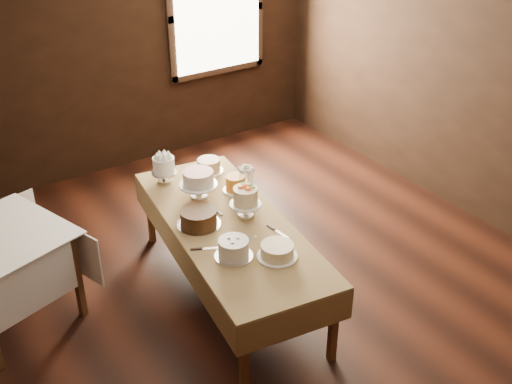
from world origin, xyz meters
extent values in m
cube|color=black|center=(0.00, 0.00, 0.00)|extent=(5.00, 6.00, 0.01)
cube|color=black|center=(0.00, 3.00, 1.40)|extent=(5.00, 0.02, 2.80)
cube|color=black|center=(2.50, 0.00, 1.40)|extent=(0.02, 6.00, 2.80)
cube|color=#FFEABF|center=(1.30, 2.94, 1.60)|extent=(1.10, 0.05, 1.30)
cube|color=#492C18|center=(-0.70, -0.69, 0.31)|extent=(0.06, 0.06, 0.62)
cube|color=#492C18|center=(-0.41, 1.36, 0.31)|extent=(0.06, 0.06, 0.62)
cube|color=#492C18|center=(0.00, -0.79, 0.31)|extent=(0.06, 0.06, 0.62)
cube|color=#492C18|center=(0.29, 1.26, 0.31)|extent=(0.06, 0.06, 0.62)
cube|color=#492C18|center=(-0.20, 0.28, 0.66)|extent=(1.11, 2.27, 0.04)
cube|color=#A38556|center=(-0.20, 0.28, 0.69)|extent=(1.18, 2.34, 0.01)
cube|color=#492C18|center=(-1.34, 0.70, 0.37)|extent=(0.07, 0.07, 0.74)
cube|color=#492C18|center=(-1.57, 1.42, 0.37)|extent=(0.07, 0.07, 0.74)
cylinder|color=silver|center=(-0.31, 1.19, 0.75)|extent=(0.23, 0.23, 0.11)
cylinder|color=silver|center=(-0.31, 1.19, 0.87)|extent=(0.23, 0.23, 0.13)
cylinder|color=white|center=(0.10, 1.13, 0.70)|extent=(0.26, 0.26, 0.01)
cylinder|color=tan|center=(0.10, 1.13, 0.76)|extent=(0.21, 0.21, 0.11)
cylinder|color=white|center=(-0.19, 0.78, 0.76)|extent=(0.32, 0.32, 0.13)
cylinder|color=silver|center=(-0.19, 0.78, 0.88)|extent=(0.37, 0.37, 0.11)
cylinder|color=white|center=(0.12, 0.69, 0.70)|extent=(0.22, 0.22, 0.01)
cylinder|color=#C5741C|center=(0.12, 0.69, 0.77)|extent=(0.21, 0.21, 0.13)
cylinder|color=silver|center=(-0.42, 0.39, 0.70)|extent=(0.35, 0.35, 0.01)
cylinder|color=#3C210C|center=(-0.42, 0.39, 0.76)|extent=(0.35, 0.35, 0.12)
cylinder|color=white|center=(-0.03, 0.30, 0.75)|extent=(0.26, 0.26, 0.12)
cylinder|color=beige|center=(-0.03, 0.30, 0.88)|extent=(0.28, 0.28, 0.14)
cylinder|color=silver|center=(-0.41, -0.13, 0.70)|extent=(0.28, 0.28, 0.01)
cylinder|color=silver|center=(-0.41, -0.13, 0.77)|extent=(0.30, 0.30, 0.13)
cylinder|color=white|center=(-0.15, -0.30, 0.70)|extent=(0.30, 0.30, 0.01)
cylinder|color=beige|center=(-0.15, -0.30, 0.75)|extent=(0.34, 0.34, 0.09)
cube|color=silver|center=(-0.20, -0.01, 0.70)|extent=(0.24, 0.06, 0.01)
cube|color=silver|center=(0.05, -0.08, 0.70)|extent=(0.05, 0.24, 0.01)
cube|color=silver|center=(-0.19, 0.57, 0.70)|extent=(0.03, 0.24, 0.01)
cube|color=silver|center=(0.08, 0.54, 0.70)|extent=(0.21, 0.16, 0.01)
cube|color=silver|center=(-0.49, 0.05, 0.70)|extent=(0.23, 0.13, 0.01)
imported|color=#2D2823|center=(0.09, 0.48, 0.76)|extent=(0.17, 0.17, 0.13)
camera|label=1|loc=(-2.35, -3.31, 3.36)|focal=43.98mm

